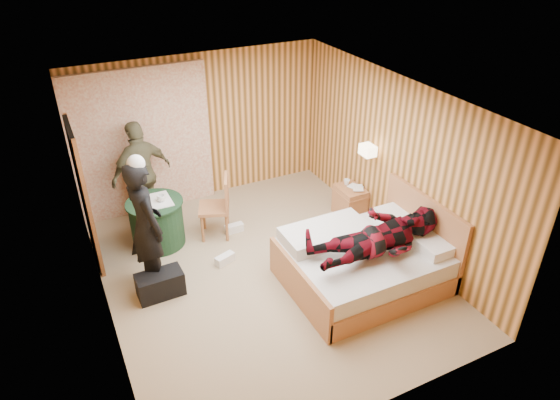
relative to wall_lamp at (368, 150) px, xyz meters
name	(u,v)px	position (x,y,z in m)	size (l,w,h in m)	color
floor	(265,272)	(-1.92, -0.45, -1.30)	(4.20, 5.00, 0.01)	#9F8568
ceiling	(262,101)	(-1.92, -0.45, 1.20)	(4.20, 5.00, 0.01)	white
wall_back	(201,128)	(-1.92, 2.05, -0.05)	(4.20, 0.02, 2.50)	#F3A65D
wall_left	(93,236)	(-4.02, -0.45, -0.05)	(0.02, 5.00, 2.50)	#F3A65D
wall_right	(396,163)	(0.18, -0.45, -0.05)	(0.02, 5.00, 2.50)	#F3A65D
curtain	(143,143)	(-2.92, 1.98, -0.10)	(2.20, 0.08, 2.40)	white
doorway	(84,196)	(-3.98, 0.95, -0.28)	(0.06, 0.90, 2.05)	black
wall_lamp	(368,150)	(0.00, 0.00, 0.00)	(0.26, 0.24, 0.16)	gold
bed	(364,262)	(-0.80, -1.21, -0.98)	(2.01, 1.58, 1.09)	#BA784C
nightstand	(350,201)	(-0.04, 0.30, -1.03)	(0.39, 0.53, 0.52)	#BA784C
round_table	(157,222)	(-3.07, 0.90, -0.93)	(0.83, 0.83, 0.74)	#1F4324
chair_far	(144,193)	(-3.09, 1.56, -0.76)	(0.51, 0.51, 0.93)	#BA784C
chair_near	(219,202)	(-2.14, 0.70, -0.72)	(0.59, 0.59, 1.00)	#BA784C
duffel_bag	(160,284)	(-3.35, -0.28, -1.13)	(0.60, 0.32, 0.34)	black
sneaker_left	(234,228)	(-1.94, 0.68, -1.24)	(0.29, 0.12, 0.13)	white
sneaker_right	(225,259)	(-2.36, -0.01, -1.23)	(0.29, 0.12, 0.13)	white
woman_standing	(146,225)	(-3.37, 0.04, -0.39)	(0.66, 0.44, 1.82)	black
man_at_table	(142,174)	(-3.07, 1.60, -0.44)	(1.01, 0.42, 1.72)	#646142
man_on_bed	(381,229)	(-0.77, -1.43, -0.33)	(1.77, 0.67, 0.86)	#620915
book_lower	(353,189)	(-0.04, 0.25, -0.77)	(0.17, 0.22, 0.02)	white
book_upper	(353,188)	(-0.04, 0.25, -0.75)	(0.16, 0.22, 0.02)	white
cup_nightstand	(347,182)	(-0.04, 0.43, -0.74)	(0.10, 0.10, 0.09)	white
cup_table	(161,198)	(-2.97, 0.85, -0.51)	(0.12, 0.12, 0.10)	white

